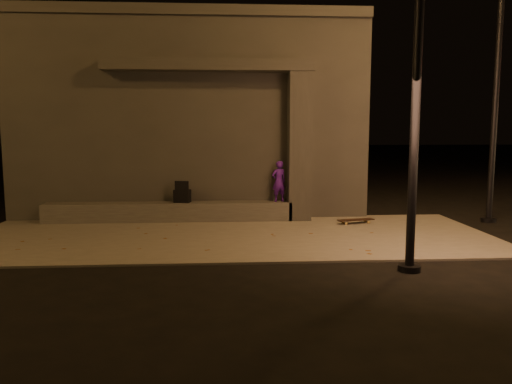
{
  "coord_description": "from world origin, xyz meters",
  "views": [
    {
      "loc": [
        -0.14,
        -8.41,
        2.29
      ],
      "look_at": [
        0.52,
        2.0,
        0.96
      ],
      "focal_mm": 35.0,
      "sensor_mm": 36.0,
      "label": 1
    }
  ],
  "objects": [
    {
      "name": "ground",
      "position": [
        0.0,
        0.0,
        0.0
      ],
      "size": [
        120.0,
        120.0,
        0.0
      ],
      "primitive_type": "plane",
      "color": "black",
      "rests_on": "ground"
    },
    {
      "name": "sidewalk",
      "position": [
        0.0,
        2.0,
        0.02
      ],
      "size": [
        11.0,
        4.4,
        0.04
      ],
      "primitive_type": "cube",
      "color": "#69655D",
      "rests_on": "ground"
    },
    {
      "name": "canopy",
      "position": [
        -0.5,
        3.8,
        3.78
      ],
      "size": [
        5.0,
        0.7,
        0.28
      ],
      "primitive_type": "cube",
      "color": "#3B3835",
      "rests_on": "column"
    },
    {
      "name": "street_lamp_2",
      "position": [
        6.35,
        3.3,
        4.27
      ],
      "size": [
        0.36,
        0.36,
        7.55
      ],
      "color": "black",
      "rests_on": "ground"
    },
    {
      "name": "skateboarder",
      "position": [
        1.2,
        3.75,
        0.99
      ],
      "size": [
        0.42,
        0.34,
        1.01
      ],
      "primitive_type": "imported",
      "rotation": [
        0.0,
        0.0,
        3.46
      ],
      "color": "#4F179B",
      "rests_on": "ledge"
    },
    {
      "name": "street_lamp_0",
      "position": [
        2.83,
        -0.76,
        3.98
      ],
      "size": [
        0.36,
        0.36,
        7.01
      ],
      "color": "black",
      "rests_on": "ground"
    },
    {
      "name": "column",
      "position": [
        1.7,
        3.75,
        1.84
      ],
      "size": [
        0.55,
        0.55,
        3.6
      ],
      "primitive_type": "cube",
      "color": "#3B3835",
      "rests_on": "sidewalk"
    },
    {
      "name": "backpack",
      "position": [
        -1.17,
        3.75,
        0.67
      ],
      "size": [
        0.43,
        0.33,
        0.54
      ],
      "rotation": [
        0.0,
        0.0,
        -0.22
      ],
      "color": "black",
      "rests_on": "ledge"
    },
    {
      "name": "ledge",
      "position": [
        -1.5,
        3.75,
        0.27
      ],
      "size": [
        6.0,
        0.55,
        0.45
      ],
      "primitive_type": "cube",
      "color": "#4A4843",
      "rests_on": "sidewalk"
    },
    {
      "name": "building",
      "position": [
        -1.0,
        6.49,
        2.61
      ],
      "size": [
        9.0,
        5.1,
        5.22
      ],
      "color": "#3B3835",
      "rests_on": "ground"
    },
    {
      "name": "skateboard",
      "position": [
        2.98,
        3.1,
        0.12
      ],
      "size": [
        0.92,
        0.42,
        0.1
      ],
      "rotation": [
        0.0,
        0.0,
        0.23
      ],
      "color": "black",
      "rests_on": "sidewalk"
    }
  ]
}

